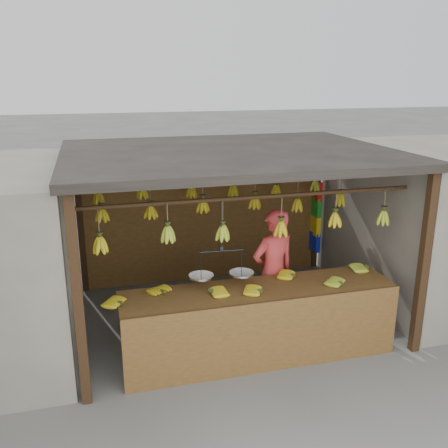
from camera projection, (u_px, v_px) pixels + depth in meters
name	position (u px, v px, depth m)	size (l,w,h in m)	color
ground	(229.00, 316.00, 7.21)	(80.00, 80.00, 0.00)	#5B5B57
stall	(223.00, 177.00, 6.94)	(4.30, 3.30, 2.40)	black
counter	(262.00, 308.00, 5.89)	(3.44, 0.76, 0.96)	brown
hanging_bananas	(229.00, 207.00, 6.75)	(3.61, 2.22, 0.39)	#B49D13
balance_scale	(222.00, 271.00, 5.86)	(0.77, 0.32, 0.93)	black
vendor	(273.00, 273.00, 6.51)	(0.63, 0.41, 1.73)	#BF3333
bag_bundles	(316.00, 216.00, 8.66)	(0.08, 0.26, 1.25)	red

